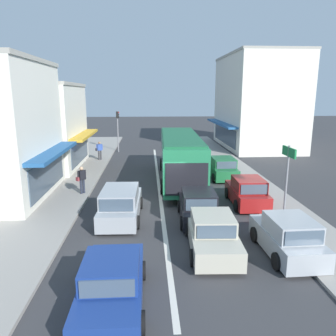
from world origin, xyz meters
TOP-DOWN VIEW (x-y plane):
  - ground_plane at (0.00, 0.00)m, footprint 140.00×140.00m
  - lane_centre_line at (0.00, 4.00)m, footprint 0.20×28.00m
  - sidewalk_left at (-6.80, 6.00)m, footprint 5.20×44.00m
  - kerb_right at (6.20, 6.00)m, footprint 2.80×44.00m
  - shopfront_mid_block at (-10.18, 9.56)m, footprint 8.95×7.81m
  - building_right_far at (11.48, 19.29)m, footprint 8.10×12.24m
  - city_bus at (1.51, 4.83)m, footprint 3.01×10.94m
  - sedan_behind_bus_near at (1.76, -5.44)m, footprint 2.04×4.28m
  - sedan_queue_gap_filler at (-1.76, -8.68)m, footprint 1.91×4.20m
  - hatchback_queue_far_back at (1.66, -2.48)m, footprint 1.94×3.77m
  - wagon_adjacent_lane_trail at (-2.04, -1.99)m, footprint 2.05×4.56m
  - parked_hatchback_kerb_front at (4.51, -6.03)m, footprint 1.90×3.74m
  - parked_hatchback_kerb_second at (4.69, -0.31)m, footprint 1.89×3.74m
  - parked_hatchback_kerb_third at (4.63, 5.48)m, footprint 1.84×3.71m
  - traffic_light_downstreet at (-3.76, 16.82)m, footprint 0.33×0.24m
  - directional_road_sign at (5.92, -2.39)m, footprint 0.10×1.40m
  - pedestrian_with_handbag_near at (-5.05, 12.17)m, footprint 0.64×0.43m
  - pedestrian_browsing_midblock at (-4.63, 1.90)m, footprint 0.54×0.57m

SIDE VIEW (x-z plane):
  - ground_plane at x=0.00m, z-range 0.00..0.00m
  - lane_centre_line at x=0.00m, z-range 0.00..0.01m
  - kerb_right at x=6.20m, z-range 0.00..0.12m
  - sidewalk_left at x=-6.80m, z-range 0.00..0.14m
  - sedan_behind_bus_near at x=1.76m, z-range -0.07..1.40m
  - sedan_queue_gap_filler at x=-1.76m, z-range -0.07..1.40m
  - hatchback_queue_far_back at x=1.66m, z-range -0.06..1.48m
  - parked_hatchback_kerb_front at x=4.51m, z-range -0.06..1.48m
  - parked_hatchback_kerb_second at x=4.69m, z-range -0.06..1.48m
  - parked_hatchback_kerb_third at x=4.63m, z-range -0.06..1.48m
  - wagon_adjacent_lane_trail at x=-2.04m, z-range -0.04..1.53m
  - pedestrian_with_handbag_near at x=-5.05m, z-range 0.25..1.88m
  - pedestrian_browsing_midblock at x=-4.63m, z-range 0.25..1.88m
  - city_bus at x=1.51m, z-range 0.27..3.49m
  - directional_road_sign at x=5.92m, z-range 0.88..4.48m
  - traffic_light_downstreet at x=-3.76m, z-range 0.75..4.95m
  - shopfront_mid_block at x=-10.18m, z-range 0.00..6.78m
  - building_right_far at x=11.48m, z-range -0.01..10.12m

